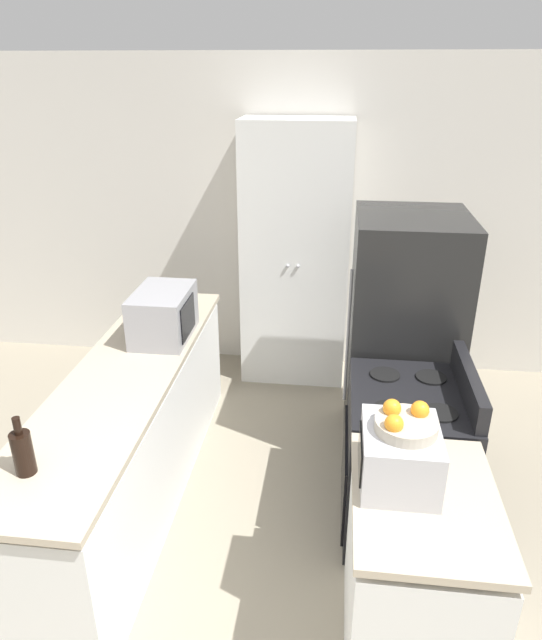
# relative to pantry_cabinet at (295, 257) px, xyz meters

# --- Properties ---
(wall_back) EXTENTS (7.00, 0.06, 2.60)m
(wall_back) POSITION_rel_pantry_cabinet_xyz_m (-0.05, 0.28, 0.23)
(wall_back) COLOR silver
(wall_back) RESTS_ON ground_plane
(counter_left) EXTENTS (0.60, 2.52, 0.88)m
(counter_left) POSITION_rel_pantry_cabinet_xyz_m (-0.85, -1.70, -0.64)
(counter_left) COLOR silver
(counter_left) RESTS_ON ground_plane
(counter_right) EXTENTS (0.60, 0.82, 0.88)m
(counter_right) POSITION_rel_pantry_cabinet_xyz_m (0.75, -2.55, -0.64)
(counter_right) COLOR silver
(counter_right) RESTS_ON ground_plane
(pantry_cabinet) EXTENTS (0.86, 0.49, 2.14)m
(pantry_cabinet) POSITION_rel_pantry_cabinet_xyz_m (0.00, 0.00, 0.00)
(pantry_cabinet) COLOR white
(pantry_cabinet) RESTS_ON ground_plane
(stove) EXTENTS (0.66, 0.76, 1.04)m
(stove) POSITION_rel_pantry_cabinet_xyz_m (0.77, -1.74, -0.62)
(stove) COLOR black
(stove) RESTS_ON ground_plane
(refrigerator) EXTENTS (0.72, 0.77, 1.66)m
(refrigerator) POSITION_rel_pantry_cabinet_xyz_m (0.80, -0.94, -0.24)
(refrigerator) COLOR black
(refrigerator) RESTS_ON ground_plane
(microwave) EXTENTS (0.34, 0.50, 0.32)m
(microwave) POSITION_rel_pantry_cabinet_xyz_m (-0.74, -1.22, -0.03)
(microwave) COLOR #939399
(microwave) RESTS_ON counter_left
(wine_bottle) EXTENTS (0.09, 0.09, 0.28)m
(wine_bottle) POSITION_rel_pantry_cabinet_xyz_m (-0.95, -2.60, -0.08)
(wine_bottle) COLOR black
(wine_bottle) RESTS_ON counter_left
(toaster_oven) EXTENTS (0.32, 0.37, 0.25)m
(toaster_oven) POSITION_rel_pantry_cabinet_xyz_m (0.64, -2.46, -0.06)
(toaster_oven) COLOR #B2B2B7
(toaster_oven) RESTS_ON counter_right
(fruit_bowl) EXTENTS (0.26, 0.26, 0.11)m
(fruit_bowl) POSITION_rel_pantry_cabinet_xyz_m (0.64, -2.46, 0.10)
(fruit_bowl) COLOR #B2A893
(fruit_bowl) RESTS_ON toaster_oven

